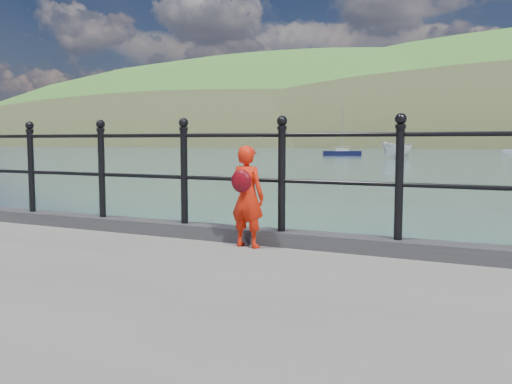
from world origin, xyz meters
The scene contains 6 objects.
ground centered at (0.00, 0.00, 0.00)m, with size 600.00×600.00×0.00m, color #2D4251.
kerb centered at (0.00, -0.15, 1.07)m, with size 60.00×0.30×0.15m, color #28282B.
railing centered at (0.00, -0.15, 1.82)m, with size 18.11×0.11×1.20m.
child centered at (0.33, -0.41, 1.53)m, with size 0.40×0.33×1.04m.
launch_white centered at (-9.80, 59.01, 1.01)m, with size 1.98×5.25×2.03m, color silver.
sailboat_left centered at (-19.64, 69.79, 0.34)m, with size 5.59×3.53×7.72m.
Camera 1 is at (2.78, -5.31, 2.08)m, focal length 38.00 mm.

